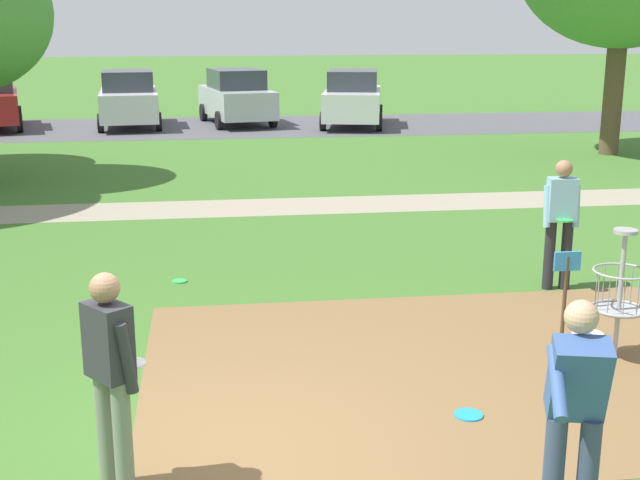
# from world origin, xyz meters

# --- Properties ---
(ground_plane) EXTENTS (160.00, 160.00, 0.00)m
(ground_plane) POSITION_xyz_m (0.00, 0.00, 0.00)
(ground_plane) COLOR #3D6B28
(dirt_tee_pad) EXTENTS (6.28, 4.55, 0.01)m
(dirt_tee_pad) POSITION_xyz_m (2.36, 1.52, 0.00)
(dirt_tee_pad) COLOR brown
(dirt_tee_pad) RESTS_ON ground
(disc_golf_basket) EXTENTS (0.98, 0.58, 1.39)m
(disc_golf_basket) POSITION_xyz_m (4.03, 1.56, 0.75)
(disc_golf_basket) COLOR #9E9EA3
(disc_golf_basket) RESTS_ON ground
(player_throwing) EXTENTS (0.48, 0.42, 1.71)m
(player_throwing) POSITION_xyz_m (4.43, 3.89, 0.97)
(player_throwing) COLOR #232328
(player_throwing) RESTS_ON ground
(player_waiting_left) EXTENTS (0.45, 0.47, 1.71)m
(player_waiting_left) POSITION_xyz_m (-0.81, -0.38, 0.97)
(player_waiting_left) COLOR slate
(player_waiting_left) RESTS_ON ground
(player_waiting_right) EXTENTS (0.71, 1.01, 1.71)m
(player_waiting_right) POSITION_xyz_m (2.26, -1.45, 0.99)
(player_waiting_right) COLOR #384260
(player_waiting_right) RESTS_ON ground
(frisbee_mid_grass) EXTENTS (0.21, 0.21, 0.02)m
(frisbee_mid_grass) POSITION_xyz_m (-0.49, 4.85, 0.01)
(frisbee_mid_grass) COLOR green
(frisbee_mid_grass) RESTS_ON ground
(frisbee_far_left) EXTENTS (0.26, 0.26, 0.02)m
(frisbee_far_left) POSITION_xyz_m (2.18, 0.46, 0.01)
(frisbee_far_left) COLOR #1E93DB
(frisbee_far_left) RESTS_ON ground
(parking_lot_strip) EXTENTS (36.00, 6.00, 0.01)m
(parking_lot_strip) POSITION_xyz_m (0.00, 22.03, 0.00)
(parking_lot_strip) COLOR #4C4C51
(parking_lot_strip) RESTS_ON ground
(parked_car_center_left) EXTENTS (2.23, 4.33, 1.84)m
(parked_car_center_left) POSITION_xyz_m (-2.56, 22.42, 0.92)
(parked_car_center_left) COLOR silver
(parked_car_center_left) RESTS_ON ground
(parked_car_center_right) EXTENTS (2.58, 4.47, 1.84)m
(parked_car_center_right) POSITION_xyz_m (1.00, 22.74, 0.92)
(parked_car_center_right) COLOR #B2B7BC
(parked_car_center_right) RESTS_ON ground
(parked_car_rightmost) EXTENTS (2.63, 4.48, 1.84)m
(parked_car_rightmost) POSITION_xyz_m (4.80, 21.68, 0.92)
(parked_car_rightmost) COLOR silver
(parked_car_rightmost) RESTS_ON ground
(gravel_path) EXTENTS (40.00, 1.52, 0.00)m
(gravel_path) POSITION_xyz_m (0.00, 9.42, 0.00)
(gravel_path) COLOR gray
(gravel_path) RESTS_ON ground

